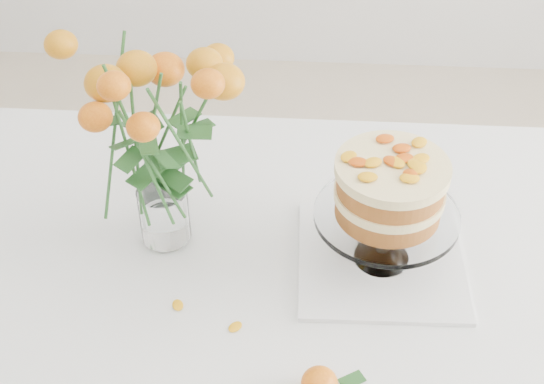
{
  "coord_description": "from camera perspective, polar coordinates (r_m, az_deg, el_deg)",
  "views": [
    {
      "loc": [
        0.09,
        -0.93,
        1.71
      ],
      "look_at": [
        0.03,
        0.04,
        0.89
      ],
      "focal_mm": 50.0,
      "sensor_mm": 36.0,
      "label": 1
    }
  ],
  "objects": [
    {
      "name": "table",
      "position": [
        1.4,
        -1.27,
        -7.95
      ],
      "size": [
        1.43,
        0.93,
        0.76
      ],
      "color": "tan",
      "rests_on": "ground"
    },
    {
      "name": "napkin",
      "position": [
        1.35,
        8.18,
        -5.08
      ],
      "size": [
        0.29,
        0.29,
        0.01
      ],
      "primitive_type": "cube",
      "rotation": [
        0.0,
        0.0,
        0.02
      ],
      "color": "silver",
      "rests_on": "table"
    },
    {
      "name": "stray_petal_a",
      "position": [
        1.28,
        -7.1,
        -8.46
      ],
      "size": [
        0.03,
        0.02,
        0.0
      ],
      "primitive_type": "ellipsoid",
      "color": "#FFAA10",
      "rests_on": "table"
    },
    {
      "name": "rose_vase",
      "position": [
        1.23,
        -8.98,
        5.43
      ],
      "size": [
        0.34,
        0.34,
        0.45
      ],
      "rotation": [
        0.0,
        0.0,
        -0.17
      ],
      "color": "white",
      "rests_on": "table"
    },
    {
      "name": "stray_petal_b",
      "position": [
        1.24,
        -2.79,
        -10.12
      ],
      "size": [
        0.03,
        0.02,
        0.0
      ],
      "primitive_type": "ellipsoid",
      "color": "#FFAA10",
      "rests_on": "table"
    },
    {
      "name": "cake_stand",
      "position": [
        1.25,
        8.82,
        -0.18
      ],
      "size": [
        0.25,
        0.25,
        0.22
      ],
      "rotation": [
        0.0,
        0.0,
        0.19
      ],
      "color": "white",
      "rests_on": "napkin"
    },
    {
      "name": "loose_rose_far",
      "position": [
        1.15,
        3.62,
        -14.19
      ],
      "size": [
        0.1,
        0.06,
        0.05
      ],
      "rotation": [
        0.0,
        0.0,
        0.15
      ],
      "color": "#D2520A",
      "rests_on": "table"
    }
  ]
}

